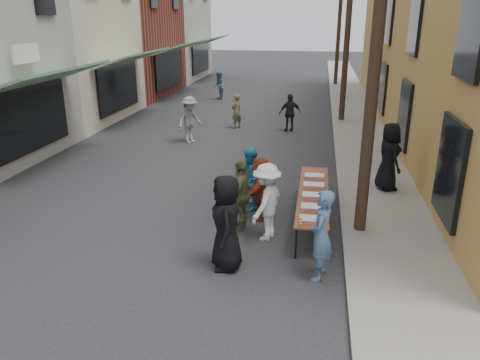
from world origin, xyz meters
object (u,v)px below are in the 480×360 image
(serving_table, at_px, (313,194))
(guest_front_c, at_px, (249,179))
(utility_pole_mid, at_px, (348,20))
(guest_front_a, at_px, (226,223))
(catering_tray_sausage, at_px, (312,220))
(utility_pole_far, at_px, (340,18))
(utility_pole_near, at_px, (378,27))
(server, at_px, (389,157))

(serving_table, bearing_deg, guest_front_c, 161.63)
(utility_pole_mid, bearing_deg, guest_front_a, -100.90)
(serving_table, relative_size, catering_tray_sausage, 8.00)
(utility_pole_mid, bearing_deg, guest_front_c, -103.73)
(utility_pole_far, relative_size, serving_table, 2.25)
(catering_tray_sausage, relative_size, guest_front_a, 0.26)
(utility_pole_far, bearing_deg, serving_table, -92.64)
(utility_pole_near, distance_m, guest_front_c, 4.67)
(guest_front_c, relative_size, server, 0.86)
(utility_pole_mid, bearing_deg, serving_table, -95.36)
(utility_pole_near, bearing_deg, guest_front_a, -143.25)
(serving_table, relative_size, guest_front_c, 2.46)
(utility_pole_far, height_order, guest_front_c, utility_pole_far)
(utility_pole_far, height_order, catering_tray_sausage, utility_pole_far)
(utility_pole_far, distance_m, catering_tray_sausage, 25.53)
(serving_table, relative_size, server, 2.12)
(serving_table, height_order, catering_tray_sausage, catering_tray_sausage)
(utility_pole_near, xyz_separation_m, utility_pole_far, (0.00, 24.00, 0.00))
(guest_front_c, distance_m, server, 4.05)
(guest_front_a, bearing_deg, guest_front_c, 166.26)
(guest_front_a, xyz_separation_m, guest_front_c, (0.00, 2.97, -0.14))
(utility_pole_mid, distance_m, serving_table, 12.23)
(utility_pole_near, relative_size, guest_front_a, 4.70)
(utility_pole_near, distance_m, utility_pole_far, 24.00)
(utility_pole_near, xyz_separation_m, utility_pole_mid, (0.00, 12.00, 0.00))
(catering_tray_sausage, distance_m, guest_front_a, 1.80)
(utility_pole_mid, distance_m, guest_front_c, 11.95)
(utility_pole_near, bearing_deg, utility_pole_mid, 90.00)
(utility_pole_far, bearing_deg, server, -87.56)
(guest_front_c, bearing_deg, server, 106.26)
(catering_tray_sausage, bearing_deg, utility_pole_far, 87.54)
(catering_tray_sausage, bearing_deg, guest_front_c, 126.44)
(utility_pole_mid, bearing_deg, utility_pole_near, -90.00)
(utility_pole_far, bearing_deg, utility_pole_mid, -90.00)
(catering_tray_sausage, relative_size, server, 0.27)
(guest_front_a, relative_size, guest_front_c, 1.18)
(serving_table, xyz_separation_m, guest_front_a, (-1.61, -2.43, 0.24))
(utility_pole_near, height_order, guest_front_a, utility_pole_near)
(catering_tray_sausage, bearing_deg, server, 63.70)
(utility_pole_far, xyz_separation_m, server, (0.90, -21.21, -3.46))
(serving_table, bearing_deg, server, 50.05)
(utility_pole_mid, relative_size, server, 4.77)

